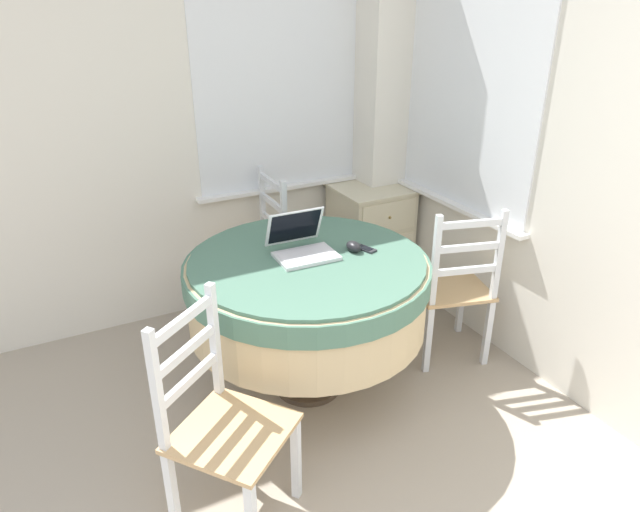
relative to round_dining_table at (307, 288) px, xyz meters
The scene contains 9 objects.
corner_room_shell 0.76m from the round_dining_table, ahead, with size 4.21×4.87×2.55m.
round_dining_table is the anchor object (origin of this frame).
laptop 0.22m from the round_dining_table, 89.53° to the left, with size 0.30×0.30×0.21m.
computer_mouse 0.31m from the round_dining_table, ahead, with size 0.06×0.10×0.05m.
cell_phone 0.36m from the round_dining_table, ahead, with size 0.08×0.12×0.01m.
dining_chair_near_back_window 0.89m from the round_dining_table, 86.18° to the left, with size 0.41×0.42×0.95m.
dining_chair_near_right_window 0.88m from the round_dining_table, ahead, with size 0.51×0.50×0.95m.
dining_chair_camera_near 0.89m from the round_dining_table, 138.59° to the right, with size 0.57×0.57×0.95m.
corner_cabinet 1.27m from the round_dining_table, 43.13° to the left, with size 0.49×0.48×0.75m.
Camera 1 is at (-0.35, -0.39, 1.97)m, focal length 32.00 mm.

